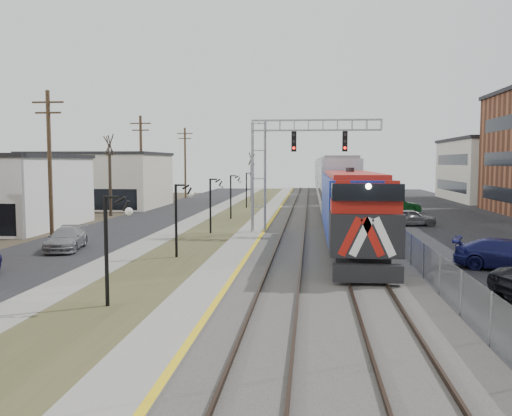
# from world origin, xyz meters

# --- Properties ---
(street_west) EXTENTS (7.00, 120.00, 0.04)m
(street_west) POSITION_xyz_m (-11.50, 35.00, 0.02)
(street_west) COLOR black
(street_west) RESTS_ON ground
(sidewalk) EXTENTS (2.00, 120.00, 0.08)m
(sidewalk) POSITION_xyz_m (-7.00, 35.00, 0.04)
(sidewalk) COLOR gray
(sidewalk) RESTS_ON ground
(grass_median) EXTENTS (4.00, 120.00, 0.06)m
(grass_median) POSITION_xyz_m (-4.00, 35.00, 0.03)
(grass_median) COLOR #404625
(grass_median) RESTS_ON ground
(platform) EXTENTS (2.00, 120.00, 0.24)m
(platform) POSITION_xyz_m (-1.00, 35.00, 0.12)
(platform) COLOR gray
(platform) RESTS_ON ground
(ballast_bed) EXTENTS (8.00, 120.00, 0.20)m
(ballast_bed) POSITION_xyz_m (4.00, 35.00, 0.10)
(ballast_bed) COLOR #595651
(ballast_bed) RESTS_ON ground
(parking_lot) EXTENTS (16.00, 120.00, 0.04)m
(parking_lot) POSITION_xyz_m (16.00, 35.00, 0.02)
(parking_lot) COLOR black
(parking_lot) RESTS_ON ground
(platform_edge) EXTENTS (0.24, 120.00, 0.01)m
(platform_edge) POSITION_xyz_m (-0.12, 35.00, 0.24)
(platform_edge) COLOR gold
(platform_edge) RESTS_ON platform
(track_near) EXTENTS (1.58, 120.00, 0.15)m
(track_near) POSITION_xyz_m (2.00, 35.00, 0.28)
(track_near) COLOR #2D2119
(track_near) RESTS_ON ballast_bed
(track_far) EXTENTS (1.58, 120.00, 0.15)m
(track_far) POSITION_xyz_m (5.50, 35.00, 0.28)
(track_far) COLOR #2D2119
(track_far) RESTS_ON ballast_bed
(train) EXTENTS (3.00, 85.85, 5.33)m
(train) POSITION_xyz_m (5.50, 55.99, 2.92)
(train) COLOR #122999
(train) RESTS_ON ground
(signal_gantry) EXTENTS (9.00, 1.07, 8.15)m
(signal_gantry) POSITION_xyz_m (1.22, 27.99, 5.59)
(signal_gantry) COLOR gray
(signal_gantry) RESTS_ON ground
(lampposts) EXTENTS (0.14, 62.14, 4.00)m
(lampposts) POSITION_xyz_m (-4.00, 18.29, 2.00)
(lampposts) COLOR black
(lampposts) RESTS_ON ground
(utility_poles) EXTENTS (0.28, 80.28, 10.00)m
(utility_poles) POSITION_xyz_m (-14.50, 25.00, 5.00)
(utility_poles) COLOR #4C3823
(utility_poles) RESTS_ON ground
(fence) EXTENTS (0.04, 120.00, 1.60)m
(fence) POSITION_xyz_m (8.20, 35.00, 0.80)
(fence) COLOR gray
(fence) RESTS_ON ground
(bare_trees) EXTENTS (12.30, 42.30, 5.95)m
(bare_trees) POSITION_xyz_m (-12.66, 38.91, 2.70)
(bare_trees) COLOR #382D23
(bare_trees) RESTS_ON ground
(car_lot_d) EXTENTS (5.43, 3.62, 1.46)m
(car_lot_d) POSITION_xyz_m (12.63, 16.33, 0.73)
(car_lot_d) COLOR navy
(car_lot_d) RESTS_ON ground
(car_lot_e) EXTENTS (4.13, 2.07, 1.35)m
(car_lot_e) POSITION_xyz_m (11.29, 34.32, 0.68)
(car_lot_e) COLOR slate
(car_lot_e) RESTS_ON ground
(car_lot_f) EXTENTS (4.73, 1.81, 1.54)m
(car_lot_f) POSITION_xyz_m (11.86, 45.48, 0.77)
(car_lot_f) COLOR #0C3D16
(car_lot_f) RESTS_ON ground
(car_street_b) EXTENTS (2.63, 4.71, 1.29)m
(car_street_b) POSITION_xyz_m (-11.06, 19.85, 0.64)
(car_street_b) COLOR gray
(car_street_b) RESTS_ON ground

